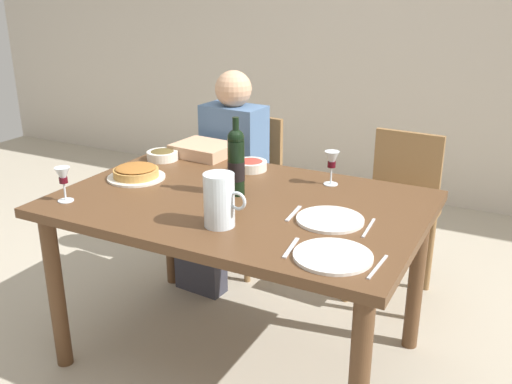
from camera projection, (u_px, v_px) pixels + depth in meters
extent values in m
plane|color=#B2A893|center=(241.00, 353.00, 2.65)|extent=(8.00, 8.00, 0.00)
cube|color=beige|center=(398.00, 11.00, 4.15)|extent=(8.00, 0.10, 2.80)
cube|color=brown|center=(240.00, 204.00, 2.39)|extent=(1.50, 1.00, 0.04)
cylinder|color=brown|center=(56.00, 292.00, 2.46)|extent=(0.07, 0.07, 0.72)
cylinder|color=brown|center=(170.00, 223.00, 3.16)|extent=(0.07, 0.07, 0.72)
cylinder|color=brown|center=(416.00, 277.00, 2.58)|extent=(0.07, 0.07, 0.72)
cylinder|color=black|center=(236.00, 168.00, 2.40)|extent=(0.07, 0.07, 0.23)
sphere|color=black|center=(236.00, 138.00, 2.35)|extent=(0.07, 0.07, 0.07)
cylinder|color=black|center=(236.00, 126.00, 2.34)|extent=(0.03, 0.03, 0.08)
cylinder|color=black|center=(236.00, 171.00, 2.40)|extent=(0.07, 0.07, 0.08)
cylinder|color=silver|center=(219.00, 200.00, 2.10)|extent=(0.12, 0.12, 0.20)
cylinder|color=silver|center=(219.00, 209.00, 2.11)|extent=(0.11, 0.11, 0.12)
torus|color=silver|center=(237.00, 201.00, 2.06)|extent=(0.07, 0.01, 0.07)
cylinder|color=silver|center=(136.00, 177.00, 2.63)|extent=(0.26, 0.26, 0.01)
cylinder|color=#C18E47|center=(136.00, 173.00, 2.62)|extent=(0.21, 0.21, 0.03)
ellipsoid|color=#9E6028|center=(136.00, 168.00, 2.62)|extent=(0.18, 0.18, 0.02)
cylinder|color=silver|center=(251.00, 166.00, 2.74)|extent=(0.16, 0.16, 0.04)
ellipsoid|color=#B2382D|center=(251.00, 163.00, 2.74)|extent=(0.13, 0.13, 0.03)
cylinder|color=silver|center=(163.00, 156.00, 2.90)|extent=(0.16, 0.16, 0.04)
ellipsoid|color=brown|center=(162.00, 153.00, 2.89)|extent=(0.13, 0.13, 0.03)
cylinder|color=silver|center=(66.00, 201.00, 2.36)|extent=(0.06, 0.06, 0.00)
cylinder|color=silver|center=(65.00, 192.00, 2.35)|extent=(0.01, 0.01, 0.07)
cone|color=silver|center=(63.00, 176.00, 2.33)|extent=(0.06, 0.06, 0.07)
cylinder|color=#470A14|center=(63.00, 180.00, 2.33)|extent=(0.03, 0.03, 0.02)
cylinder|color=silver|center=(331.00, 184.00, 2.56)|extent=(0.06, 0.06, 0.00)
cylinder|color=silver|center=(331.00, 176.00, 2.54)|extent=(0.01, 0.01, 0.07)
cone|color=silver|center=(332.00, 160.00, 2.52)|extent=(0.07, 0.07, 0.08)
cylinder|color=#470A14|center=(332.00, 164.00, 2.52)|extent=(0.04, 0.04, 0.03)
cylinder|color=white|center=(330.00, 220.00, 2.17)|extent=(0.26, 0.26, 0.01)
cylinder|color=white|center=(333.00, 256.00, 1.88)|extent=(0.26, 0.26, 0.01)
cube|color=silver|center=(294.00, 213.00, 2.23)|extent=(0.03, 0.16, 0.00)
cube|color=silver|center=(369.00, 228.00, 2.10)|extent=(0.02, 0.18, 0.00)
cube|color=silver|center=(378.00, 267.00, 1.82)|extent=(0.02, 0.18, 0.00)
cube|color=silver|center=(291.00, 248.00, 1.95)|extent=(0.03, 0.16, 0.00)
cube|color=olive|center=(238.00, 191.00, 3.34)|extent=(0.43, 0.43, 0.02)
cube|color=olive|center=(255.00, 149.00, 3.42)|extent=(0.36, 0.06, 0.40)
cylinder|color=olive|center=(198.00, 232.00, 3.37)|extent=(0.04, 0.04, 0.45)
cylinder|color=olive|center=(247.00, 245.00, 3.20)|extent=(0.04, 0.04, 0.45)
cylinder|color=olive|center=(231.00, 213.00, 3.64)|extent=(0.04, 0.04, 0.45)
cylinder|color=olive|center=(278.00, 225.00, 3.47)|extent=(0.04, 0.04, 0.45)
cube|color=#4C6B93|center=(234.00, 150.00, 3.22)|extent=(0.36, 0.23, 0.50)
sphere|color=tan|center=(233.00, 89.00, 3.10)|extent=(0.20, 0.20, 0.20)
cube|color=#33333D|center=(215.00, 202.00, 3.15)|extent=(0.34, 0.40, 0.14)
cube|color=#33333D|center=(200.00, 257.00, 3.13)|extent=(0.28, 0.14, 0.40)
cube|color=tan|center=(204.00, 149.00, 2.97)|extent=(0.31, 0.26, 0.06)
cube|color=olive|center=(393.00, 217.00, 2.98)|extent=(0.42, 0.42, 0.02)
cube|color=olive|center=(407.00, 169.00, 3.06)|extent=(0.36, 0.05, 0.40)
cylinder|color=olive|center=(347.00, 263.00, 3.00)|extent=(0.04, 0.04, 0.45)
cylinder|color=olive|center=(412.00, 279.00, 2.84)|extent=(0.04, 0.04, 0.45)
cylinder|color=olive|center=(370.00, 239.00, 3.28)|extent=(0.04, 0.04, 0.45)
cylinder|color=olive|center=(430.00, 252.00, 3.12)|extent=(0.04, 0.04, 0.45)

